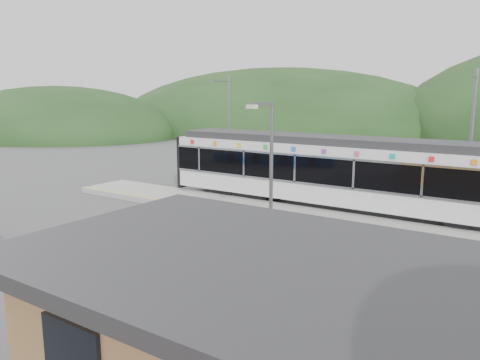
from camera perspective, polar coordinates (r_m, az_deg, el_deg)
The scene contains 9 objects.
ground at distance 19.72m, azimuth 0.99°, elevation -6.77°, with size 120.00×120.00×0.00m, color #4C4C4F.
hills at distance 22.28m, azimuth 22.32°, elevation -5.54°, with size 146.00×149.00×26.00m.
platform at distance 22.42m, azimuth 5.58°, elevation -4.29°, with size 26.00×3.20×0.30m, color #9E9E99.
yellow_line at distance 21.28m, azimuth 3.92°, elevation -4.64°, with size 26.00×0.10×0.01m, color yellow.
train at distance 23.51m, azimuth 13.84°, elevation 0.92°, with size 20.44×3.01×3.74m.
catenary_mast_west at distance 29.93m, azimuth -1.37°, elevation 6.26°, with size 0.18×1.80×7.00m.
catenary_mast_east at distance 24.70m, azimuth 26.31°, elevation 4.30°, with size 0.18×1.80×7.00m.
station_shelter at distance 9.09m, azimuth 2.03°, elevation -17.66°, with size 9.20×6.20×3.00m.
lamp_post at distance 14.91m, azimuth 3.60°, elevation 0.91°, with size 0.39×1.04×5.63m.
Camera 1 is at (10.20, -15.83, 5.84)m, focal length 35.00 mm.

